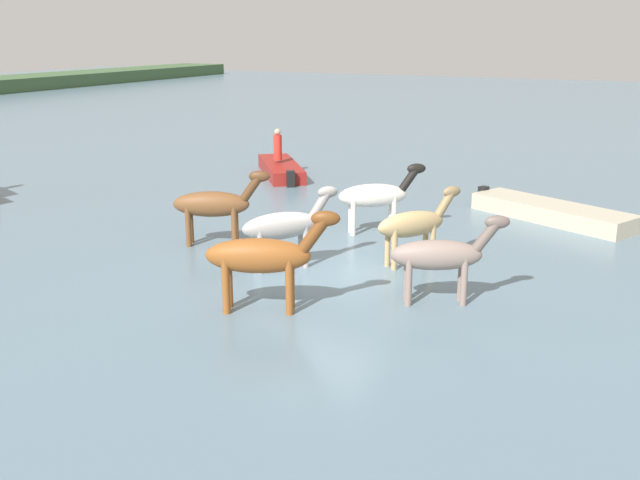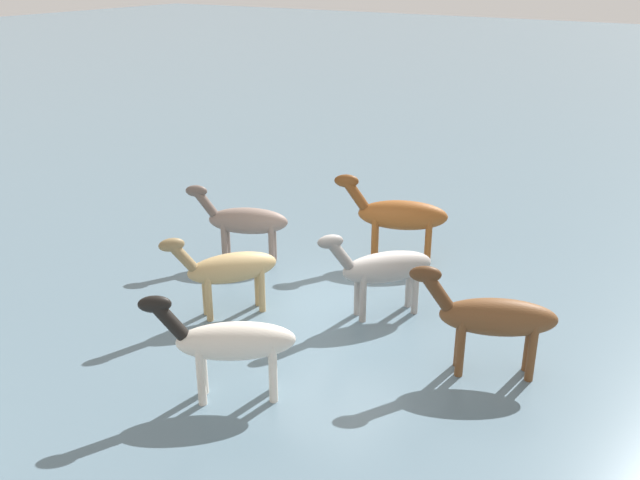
{
  "view_description": "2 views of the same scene",
  "coord_description": "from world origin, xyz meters",
  "views": [
    {
      "loc": [
        -14.48,
        -7.03,
        5.36
      ],
      "look_at": [
        -0.67,
        -0.23,
        0.92
      ],
      "focal_mm": 40.98,
      "sensor_mm": 36.0,
      "label": 1
    },
    {
      "loc": [
        10.75,
        6.39,
        6.66
      ],
      "look_at": [
        -0.63,
        -0.81,
        1.12
      ],
      "focal_mm": 38.74,
      "sensor_mm": 36.0,
      "label": 2
    }
  ],
  "objects": [
    {
      "name": "boat_skiff_near",
      "position": [
        9.59,
        6.49,
        0.17
      ],
      "size": [
        4.13,
        3.59,
        0.73
      ],
      "rotation": [
        0.0,
        0.0,
        0.66
      ],
      "color": "maroon",
      "rests_on": "ground_plane"
    },
    {
      "name": "horse_pinto_flank",
      "position": [
        -2.84,
        -0.06,
        1.13
      ],
      "size": [
        1.44,
        2.58,
        2.06
      ],
      "rotation": [
        0.0,
        0.0,
        5.12
      ],
      "color": "brown",
      "rests_on": "ground_plane"
    },
    {
      "name": "ground_plane",
      "position": [
        0.0,
        0.0,
        0.0
      ],
      "size": [
        144.85,
        144.85,
        0.0
      ],
      "primitive_type": "plane",
      "color": "slate"
    },
    {
      "name": "horse_gray_outer",
      "position": [
        -0.28,
        0.88,
        1.02
      ],
      "size": [
        2.06,
        1.82,
        1.85
      ],
      "rotation": [
        0.0,
        0.0,
        5.58
      ],
      "color": "#9E9993",
      "rests_on": "ground_plane"
    },
    {
      "name": "person_spotter_bow",
      "position": [
        9.61,
        6.63,
        1.13
      ],
      "size": [
        0.32,
        0.32,
        1.19
      ],
      "color": "red",
      "rests_on": "boat_skiff_near"
    },
    {
      "name": "horse_dark_mare",
      "position": [
        0.61,
        3.39,
        1.07
      ],
      "size": [
        1.43,
        2.43,
        1.95
      ],
      "rotation": [
        0.0,
        0.0,
        5.15
      ],
      "color": "brown",
      "rests_on": "ground_plane"
    },
    {
      "name": "horse_chestnut_trailing",
      "position": [
        1.31,
        -1.71,
        0.99
      ],
      "size": [
        2.06,
        1.65,
        1.79
      ],
      "rotation": [
        0.0,
        0.0,
        5.65
      ],
      "color": "tan",
      "rests_on": "ground_plane"
    },
    {
      "name": "horse_dun_straggler",
      "position": [
        3.53,
        0.15,
        1.04
      ],
      "size": [
        1.74,
        2.17,
        1.88
      ],
      "rotation": [
        0.0,
        0.0,
        5.35
      ],
      "color": "silver",
      "rests_on": "ground_plane"
    },
    {
      "name": "boat_dinghy_port",
      "position": [
        7.06,
        -3.94,
        0.17
      ],
      "size": [
        3.29,
        4.97,
        0.75
      ],
      "rotation": [
        0.0,
        0.0,
        4.28
      ],
      "color": "#B7AD93",
      "rests_on": "ground_plane"
    },
    {
      "name": "horse_mid_herd",
      "position": [
        -0.89,
        -3.03,
        1.01
      ],
      "size": [
        1.38,
        2.28,
        1.84
      ],
      "rotation": [
        0.0,
        0.0,
        5.17
      ],
      "color": "gray",
      "rests_on": "ground_plane"
    }
  ]
}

